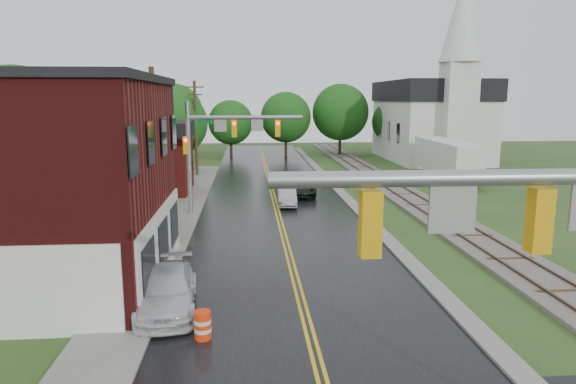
{
  "coord_description": "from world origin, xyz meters",
  "views": [
    {
      "loc": [
        -1.89,
        -5.6,
        7.42
      ],
      "look_at": [
        -0.22,
        15.62,
        3.5
      ],
      "focal_mm": 32.0,
      "sensor_mm": 36.0,
      "label": 1
    }
  ],
  "objects": [
    {
      "name": "main_road",
      "position": [
        0.0,
        30.0,
        0.0
      ],
      "size": [
        10.0,
        90.0,
        0.02
      ],
      "primitive_type": "cube",
      "color": "black",
      "rests_on": "ground"
    },
    {
      "name": "curb_right",
      "position": [
        5.4,
        35.0,
        0.0
      ],
      "size": [
        0.8,
        70.0,
        0.12
      ],
      "primitive_type": "cube",
      "color": "gray",
      "rests_on": "ground"
    },
    {
      "name": "sidewalk_left",
      "position": [
        -6.2,
        25.0,
        0.0
      ],
      "size": [
        2.4,
        50.0,
        0.12
      ],
      "primitive_type": "cube",
      "color": "gray",
      "rests_on": "ground"
    },
    {
      "name": "yellow_house",
      "position": [
        -11.0,
        26.0,
        3.2
      ],
      "size": [
        8.0,
        7.0,
        6.4
      ],
      "primitive_type": "cube",
      "color": "tan",
      "rests_on": "ground"
    },
    {
      "name": "darkred_building",
      "position": [
        -10.0,
        35.0,
        2.2
      ],
      "size": [
        7.0,
        6.0,
        4.4
      ],
      "primitive_type": "cube",
      "color": "#3F0F0C",
      "rests_on": "ground"
    },
    {
      "name": "church",
      "position": [
        20.0,
        53.74,
        5.83
      ],
      "size": [
        10.4,
        18.4,
        20.0
      ],
      "color": "silver",
      "rests_on": "ground"
    },
    {
      "name": "railroad",
      "position": [
        10.0,
        35.0,
        0.11
      ],
      "size": [
        3.2,
        80.0,
        0.3
      ],
      "color": "#59544C",
      "rests_on": "ground"
    },
    {
      "name": "traffic_signal_far",
      "position": [
        -3.47,
        27.0,
        4.97
      ],
      "size": [
        7.34,
        0.43,
        7.2
      ],
      "color": "gray",
      "rests_on": "ground"
    },
    {
      "name": "utility_pole_b",
      "position": [
        -6.8,
        22.0,
        4.72
      ],
      "size": [
        1.8,
        0.28,
        9.0
      ],
      "color": "#382616",
      "rests_on": "ground"
    },
    {
      "name": "utility_pole_c",
      "position": [
        -6.8,
        44.0,
        4.72
      ],
      "size": [
        1.8,
        0.28,
        9.0
      ],
      "color": "#382616",
      "rests_on": "ground"
    },
    {
      "name": "tree_left_b",
      "position": [
        -17.85,
        31.9,
        5.72
      ],
      "size": [
        7.6,
        7.6,
        9.69
      ],
      "color": "black",
      "rests_on": "ground"
    },
    {
      "name": "tree_left_c",
      "position": [
        -13.85,
        39.9,
        4.51
      ],
      "size": [
        6.0,
        6.0,
        7.65
      ],
      "color": "black",
      "rests_on": "ground"
    },
    {
      "name": "tree_left_e",
      "position": [
        -8.85,
        45.9,
        4.81
      ],
      "size": [
        6.4,
        6.4,
        8.16
      ],
      "color": "black",
      "rests_on": "ground"
    },
    {
      "name": "suv_dark",
      "position": [
        1.82,
        33.0,
        0.72
      ],
      "size": [
        2.72,
        5.31,
        1.44
      ],
      "primitive_type": "imported",
      "rotation": [
        0.0,
        0.0,
        0.07
      ],
      "color": "black",
      "rests_on": "ground"
    },
    {
      "name": "sedan_silver",
      "position": [
        0.8,
        29.31,
        0.58
      ],
      "size": [
        1.34,
        3.58,
        1.17
      ],
      "primitive_type": "imported",
      "rotation": [
        0.0,
        0.0,
        -0.03
      ],
      "color": "#9D9DA1",
      "rests_on": "ground"
    },
    {
      "name": "pickup_white",
      "position": [
        -4.8,
        11.84,
        0.71
      ],
      "size": [
        2.37,
        5.03,
        1.42
      ],
      "primitive_type": "imported",
      "rotation": [
        0.0,
        0.0,
        0.08
      ],
      "color": "silver",
      "rests_on": "ground"
    },
    {
      "name": "semi_trailer",
      "position": [
        15.87,
        38.83,
        2.17
      ],
      "size": [
        2.8,
        11.37,
        3.63
      ],
      "color": "black",
      "rests_on": "ground"
    },
    {
      "name": "construction_barrel",
      "position": [
        -3.37,
        9.47,
        0.46
      ],
      "size": [
        0.53,
        0.53,
        0.92
      ],
      "primitive_type": "cylinder",
      "rotation": [
        0.0,
        0.0,
        -0.02
      ],
      "color": "#F7320B",
      "rests_on": "ground"
    }
  ]
}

